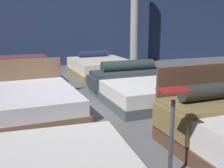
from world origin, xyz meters
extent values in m
cube|color=#5B5B60|center=(0.00, 0.00, -0.01)|extent=(18.00, 18.00, 0.02)
cube|color=navy|center=(0.00, 5.07, 1.75)|extent=(18.00, 0.06, 3.50)
cube|color=brown|center=(1.08, -1.54, 0.48)|extent=(1.39, 0.07, 0.97)
cube|color=olive|center=(1.09, -1.94, 0.54)|extent=(1.47, 0.76, 0.05)
cube|color=olive|center=(0.36, -1.95, 0.36)|extent=(0.07, 0.74, 0.31)
cylinder|color=#2D302C|center=(1.09, -1.90, 0.69)|extent=(1.13, 0.22, 0.20)
cube|color=brown|center=(-1.03, 0.16, 0.07)|extent=(1.51, 2.05, 0.14)
cube|color=silver|center=(-1.03, 0.16, 0.26)|extent=(1.44, 1.98, 0.24)
cube|color=brown|center=(-1.07, 1.16, 0.40)|extent=(1.35, 0.09, 0.80)
cube|color=#4A5356|center=(1.05, 0.15, 0.08)|extent=(1.69, 2.04, 0.17)
cube|color=silver|center=(1.05, 0.15, 0.29)|extent=(1.62, 1.98, 0.23)
cube|color=#2D363E|center=(1.04, 0.82, 0.45)|extent=(1.65, 0.65, 0.09)
cube|color=#2D363E|center=(0.20, 0.81, 0.28)|extent=(0.10, 0.63, 0.25)
cube|color=#2D363E|center=(1.88, 0.83, 0.28)|extent=(0.10, 0.63, 0.25)
cylinder|color=#293533|center=(1.04, 0.88, 0.58)|extent=(1.21, 0.27, 0.25)
cube|color=brown|center=(-1.12, 3.05, 0.10)|extent=(1.60, 2.14, 0.19)
cube|color=white|center=(-1.12, 3.05, 0.33)|extent=(1.53, 2.08, 0.28)
cube|color=brown|center=(-1.15, 3.76, 0.51)|extent=(1.52, 0.66, 0.08)
cube|color=brown|center=(-0.37, 3.78, 0.32)|extent=(0.10, 0.61, 0.30)
cube|color=olive|center=(1.10, 3.04, 0.08)|extent=(1.68, 1.99, 0.15)
cube|color=silver|center=(1.10, 3.04, 0.29)|extent=(1.61, 1.93, 0.28)
cylinder|color=navy|center=(1.08, 3.70, 0.53)|extent=(0.93, 0.22, 0.19)
cylinder|color=#3F3F44|center=(0.00, -2.55, 0.42)|extent=(0.04, 0.04, 0.84)
cube|color=#B21E1E|center=(0.00, -2.55, 0.94)|extent=(0.28, 0.20, 0.01)
cylinder|color=#99999E|center=(2.73, 4.23, 1.75)|extent=(0.29, 0.29, 3.50)
camera|label=1|loc=(-1.39, -4.68, 1.57)|focal=44.83mm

